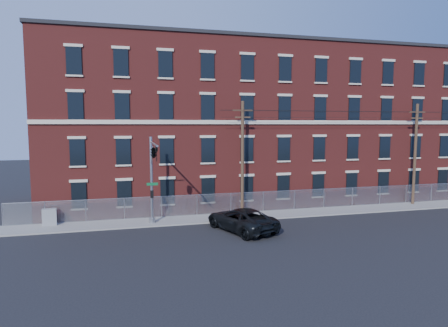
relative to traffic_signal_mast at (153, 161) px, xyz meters
name	(u,v)px	position (x,y,z in m)	size (l,w,h in m)	color
ground	(238,234)	(6.00, -2.18, -5.39)	(140.00, 140.00, 0.00)	black
sidewalk	(345,210)	(18.00, 2.82, -5.33)	(65.00, 3.00, 0.12)	gray
mill_building	(305,124)	(18.00, 11.75, 2.76)	(55.30, 14.32, 16.30)	maroon
chain_link_fence	(338,197)	(18.00, 4.12, -4.33)	(59.06, 0.06, 1.85)	#A5A8AD
traffic_signal_mast	(153,161)	(0.00, 0.00, 0.00)	(0.90, 6.75, 7.00)	#9EA0A5
utility_pole_near	(242,156)	(8.00, 3.42, -0.05)	(1.80, 0.28, 10.00)	#4C3726
utility_pole_mid	(415,152)	(26.00, 3.42, -0.05)	(1.80, 0.28, 10.00)	#4C3726
overhead_wires	(417,114)	(26.00, 3.42, 3.73)	(40.00, 0.62, 0.62)	black
pickup_truck	(241,219)	(6.47, -1.31, -4.51)	(2.90, 6.29, 1.75)	black
utility_cabinet	(49,217)	(-7.96, 3.55, -4.61)	(1.06, 0.53, 1.32)	gray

